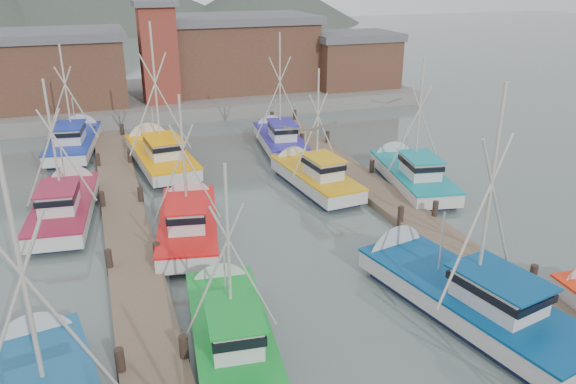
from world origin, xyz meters
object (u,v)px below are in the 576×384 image
object	(u,v)px
boat_4	(230,329)
boat_8	(188,221)
lookout_tower	(158,51)
boat_12	(159,154)

from	to	relation	value
boat_4	boat_8	world-z (taller)	boat_8
lookout_tower	boat_4	size ratio (longest dim) A/B	1.01
boat_4	boat_12	xyz separation A→B (m)	(0.22, 20.63, 0.01)
boat_4	boat_8	size ratio (longest dim) A/B	0.94
lookout_tower	boat_4	xyz separation A→B (m)	(-2.32, -34.37, -4.87)
boat_4	boat_12	bearing A→B (deg)	95.71
boat_8	boat_12	distance (m)	11.34
lookout_tower	boat_12	bearing A→B (deg)	-98.70
boat_8	boat_12	size ratio (longest dim) A/B	0.88
boat_4	boat_12	size ratio (longest dim) A/B	0.83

